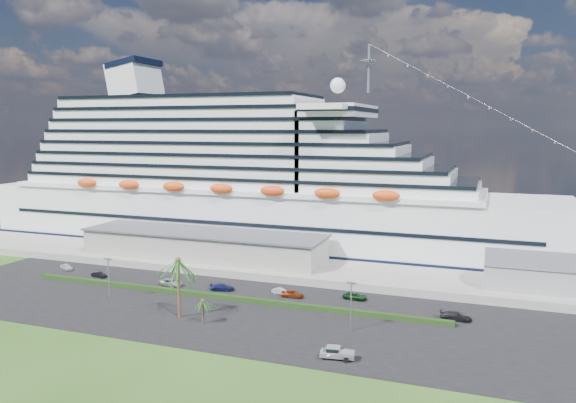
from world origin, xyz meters
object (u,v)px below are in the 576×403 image
at_px(parked_car_3, 222,287).
at_px(boat_trailer, 340,352).
at_px(pickup_truck, 337,353).
at_px(cruise_ship, 255,187).

height_order(parked_car_3, boat_trailer, boat_trailer).
xyz_separation_m(parked_car_3, pickup_truck, (31.15, -24.84, 0.26)).
distance_m(cruise_ship, parked_car_3, 47.04).
relative_size(parked_car_3, pickup_truck, 0.94).
height_order(parked_car_3, pickup_truck, pickup_truck).
distance_m(parked_car_3, pickup_truck, 39.84).
bearing_deg(cruise_ship, parked_car_3, -75.33).
relative_size(cruise_ship, boat_trailer, 35.32).
bearing_deg(cruise_ship, pickup_truck, -57.96).
relative_size(cruise_ship, parked_car_3, 38.66).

